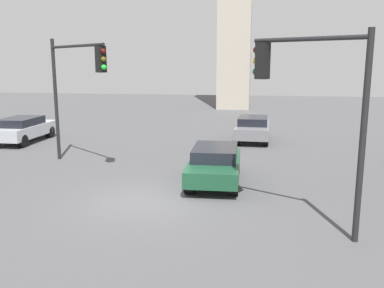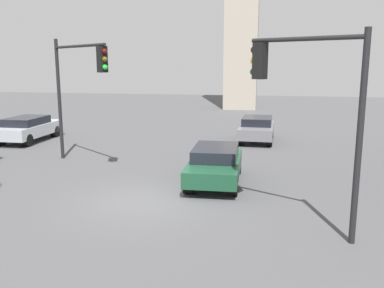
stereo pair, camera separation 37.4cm
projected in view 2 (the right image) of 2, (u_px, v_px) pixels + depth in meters
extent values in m
plane|color=#4C4C4F|center=(144.00, 201.00, 13.75)|extent=(91.56, 91.56, 0.00)
cylinder|color=black|center=(59.00, 100.00, 19.39)|extent=(0.16, 0.16, 5.58)
cylinder|color=black|center=(78.00, 46.00, 17.26)|extent=(3.58, 2.89, 0.12)
cube|color=black|center=(102.00, 59.00, 15.89)|extent=(0.45, 0.45, 1.00)
sphere|color=#4C0F0C|center=(104.00, 51.00, 15.69)|extent=(0.20, 0.20, 0.20)
sphere|color=#594714|center=(105.00, 59.00, 15.74)|extent=(0.20, 0.20, 0.20)
sphere|color=green|center=(105.00, 67.00, 15.80)|extent=(0.20, 0.20, 0.20)
cylinder|color=black|center=(359.00, 140.00, 10.06)|extent=(0.16, 0.16, 5.33)
cylinder|color=black|center=(305.00, 39.00, 10.54)|extent=(2.76, 1.60, 0.12)
cube|color=black|center=(260.00, 61.00, 11.45)|extent=(0.43, 0.43, 1.00)
sphere|color=#4C0F0C|center=(254.00, 50.00, 11.52)|extent=(0.20, 0.20, 0.20)
sphere|color=yellow|center=(254.00, 61.00, 11.58)|extent=(0.20, 0.20, 0.20)
sphere|color=#14471E|center=(253.00, 72.00, 11.64)|extent=(0.20, 0.20, 0.20)
cube|color=#ADB2B7|center=(29.00, 130.00, 24.14)|extent=(1.98, 4.54, 0.65)
cube|color=black|center=(26.00, 121.00, 23.82)|extent=(1.73, 2.55, 0.48)
cylinder|color=black|center=(31.00, 131.00, 25.83)|extent=(0.35, 0.70, 0.70)
cylinder|color=black|center=(55.00, 131.00, 25.55)|extent=(0.35, 0.70, 0.70)
cylinder|color=black|center=(1.00, 139.00, 22.86)|extent=(0.35, 0.70, 0.70)
cylinder|color=black|center=(27.00, 140.00, 22.58)|extent=(0.35, 0.70, 0.70)
cube|color=#19472D|center=(215.00, 167.00, 15.74)|extent=(2.00, 4.40, 0.57)
cube|color=black|center=(216.00, 153.00, 15.86)|extent=(1.72, 2.48, 0.49)
cylinder|color=black|center=(233.00, 186.00, 14.25)|extent=(0.36, 0.71, 0.70)
cylinder|color=black|center=(189.00, 184.00, 14.48)|extent=(0.36, 0.71, 0.70)
cylinder|color=black|center=(237.00, 165.00, 17.11)|extent=(0.36, 0.71, 0.70)
cylinder|color=black|center=(200.00, 164.00, 17.34)|extent=(0.36, 0.71, 0.70)
cube|color=slate|center=(257.00, 130.00, 24.10)|extent=(2.00, 4.22, 0.60)
cube|color=black|center=(257.00, 121.00, 24.20)|extent=(1.72, 2.38, 0.48)
cylinder|color=black|center=(269.00, 140.00, 22.64)|extent=(0.36, 0.71, 0.70)
cylinder|color=black|center=(241.00, 139.00, 22.96)|extent=(0.36, 0.71, 0.70)
cylinder|color=black|center=(271.00, 132.00, 25.36)|extent=(0.36, 0.71, 0.70)
cylinder|color=black|center=(245.00, 131.00, 25.68)|extent=(0.36, 0.71, 0.70)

